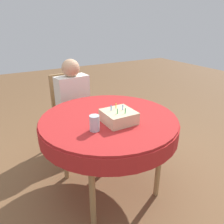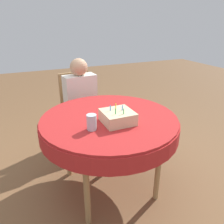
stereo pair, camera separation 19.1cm
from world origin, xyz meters
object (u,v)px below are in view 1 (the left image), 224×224
(person, at_px, (73,97))
(drinking_glass, at_px, (95,123))
(birthday_cake, at_px, (119,117))
(chair, at_px, (71,109))

(person, xyz_separation_m, drinking_glass, (-0.21, -1.04, 0.13))
(birthday_cake, distance_m, drinking_glass, 0.25)
(birthday_cake, bearing_deg, drinking_glass, -171.72)
(chair, xyz_separation_m, person, (0.01, -0.10, 0.19))
(chair, relative_size, birthday_cake, 3.78)
(person, height_order, drinking_glass, person)
(chair, distance_m, person, 0.22)
(person, bearing_deg, drinking_glass, -107.54)
(person, height_order, birthday_cake, person)
(chair, distance_m, birthday_cake, 1.14)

